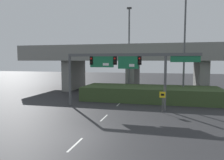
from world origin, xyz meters
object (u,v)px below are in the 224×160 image
Objects in this scene: highway_light_pole_far at (185,31)px; highway_light_pole_near at (129,49)px; parked_sedan_mid_right at (221,99)px; signal_gantry at (124,64)px; parked_sedan_near_right at (194,99)px; speed_limit_sign at (162,99)px.

highway_light_pole_near is at bearing 160.28° from highway_light_pole_far.
highway_light_pole_far is at bearing 148.65° from parked_sedan_mid_right.
highway_light_pole_far is (6.83, 7.07, 4.29)m from signal_gantry.
parked_sedan_near_right is (1.10, -3.04, -8.57)m from highway_light_pole_far.
signal_gantry is 0.83× the size of highway_light_pole_far.
parked_sedan_near_right is (7.93, 4.03, -4.28)m from signal_gantry.
highway_light_pole_far is 4.04× the size of parked_sedan_mid_right.
parked_sedan_near_right is at bearing -70.09° from highway_light_pole_far.
speed_limit_sign reaches higher than parked_sedan_mid_right.
highway_light_pole_near is (-1.10, 9.92, 2.12)m from signal_gantry.
highway_light_pole_far is 9.16m from parked_sedan_near_right.
signal_gantry is at bearing -83.69° from highway_light_pole_near.
signal_gantry is 5.59m from speed_limit_sign.
parked_sedan_near_right is at bearing -169.81° from parked_sedan_mid_right.
parked_sedan_mid_right is at bearing -23.00° from highway_light_pole_near.
parked_sedan_near_right is 1.14× the size of parked_sedan_mid_right.
signal_gantry is 1.09× the size of highway_light_pole_near.
parked_sedan_mid_right is (6.87, 5.92, -0.78)m from speed_limit_sign.
parked_sedan_mid_right is (3.14, 0.72, 0.00)m from parked_sedan_near_right.
speed_limit_sign is 0.51× the size of parked_sedan_mid_right.
parked_sedan_near_right is 3.22m from parked_sedan_mid_right.
speed_limit_sign is at bearing -15.53° from signal_gantry.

